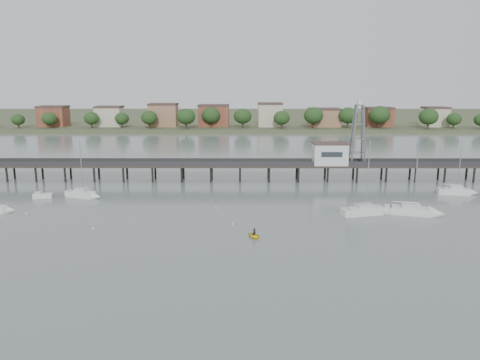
# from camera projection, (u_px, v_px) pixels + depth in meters

# --- Properties ---
(ground_plane) EXTENTS (500.00, 500.00, 0.00)m
(ground_plane) POSITION_uv_depth(u_px,v_px,m) (209.00, 288.00, 54.68)
(ground_plane) COLOR slate
(ground_plane) RESTS_ON ground
(pier) EXTENTS (150.00, 5.00, 5.50)m
(pier) POSITION_uv_depth(u_px,v_px,m) (226.00, 165.00, 112.55)
(pier) COLOR #2D2823
(pier) RESTS_ON ground
(pier_building) EXTENTS (8.40, 5.40, 5.30)m
(pier_building) POSITION_uv_depth(u_px,v_px,m) (330.00, 153.00, 111.87)
(pier_building) COLOR silver
(pier_building) RESTS_ON ground
(lattice_tower) EXTENTS (3.20, 3.20, 15.50)m
(lattice_tower) POSITION_uv_depth(u_px,v_px,m) (358.00, 135.00, 110.92)
(lattice_tower) COLOR slate
(lattice_tower) RESTS_ON ground
(sailboat_c) EXTENTS (9.04, 4.62, 14.30)m
(sailboat_c) POSITION_uv_depth(u_px,v_px,m) (371.00, 211.00, 84.89)
(sailboat_c) COLOR white
(sailboat_c) RESTS_ON ground
(sailboat_e) EXTENTS (7.77, 2.94, 12.61)m
(sailboat_e) POSITION_uv_depth(u_px,v_px,m) (461.00, 192.00, 99.40)
(sailboat_e) COLOR white
(sailboat_e) RESTS_ON ground
(sailboat_b) EXTENTS (7.74, 4.46, 12.36)m
(sailboat_b) POSITION_uv_depth(u_px,v_px,m) (86.00, 195.00, 96.66)
(sailboat_b) COLOR white
(sailboat_b) RESTS_ON ground
(sailboat_d) EXTENTS (9.85, 5.31, 15.51)m
(sailboat_d) POSITION_uv_depth(u_px,v_px,m) (420.00, 212.00, 84.29)
(sailboat_d) COLOR white
(sailboat_d) RESTS_ON ground
(white_tender) EXTENTS (3.97, 2.19, 1.46)m
(white_tender) POSITION_uv_depth(u_px,v_px,m) (42.00, 196.00, 96.63)
(white_tender) COLOR white
(white_tender) RESTS_ON ground
(yellow_dinghy) EXTENTS (2.21, 1.34, 2.99)m
(yellow_dinghy) POSITION_uv_depth(u_px,v_px,m) (254.00, 237.00, 72.50)
(yellow_dinghy) COLOR yellow
(yellow_dinghy) RESTS_ON ground
(dinghy_occupant) EXTENTS (0.52, 1.29, 0.30)m
(dinghy_occupant) POSITION_uv_depth(u_px,v_px,m) (254.00, 237.00, 72.50)
(dinghy_occupant) COLOR black
(dinghy_occupant) RESTS_ON ground
(mooring_buoys) EXTENTS (85.02, 15.93, 0.39)m
(mooring_buoys) POSITION_uv_depth(u_px,v_px,m) (241.00, 215.00, 83.93)
(mooring_buoys) COLOR beige
(mooring_buoys) RESTS_ON ground
(far_shore) EXTENTS (500.00, 170.00, 10.40)m
(far_shore) POSITION_uv_depth(u_px,v_px,m) (236.00, 118.00, 288.73)
(far_shore) COLOR #475133
(far_shore) RESTS_ON ground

